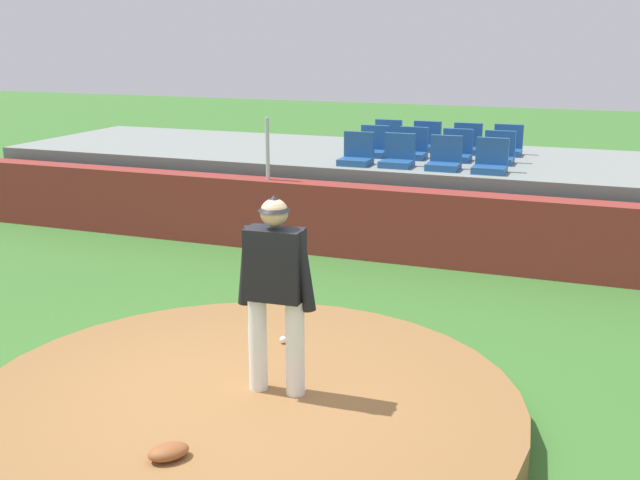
# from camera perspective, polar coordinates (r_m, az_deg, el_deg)

# --- Properties ---
(ground_plane) EXTENTS (60.00, 60.00, 0.00)m
(ground_plane) POSITION_cam_1_polar(r_m,az_deg,el_deg) (6.77, -5.62, -13.34)
(ground_plane) COLOR #3B712D
(pitchers_mound) EXTENTS (4.69, 4.69, 0.26)m
(pitchers_mound) POSITION_cam_1_polar(r_m,az_deg,el_deg) (6.71, -5.65, -12.36)
(pitchers_mound) COLOR olive
(pitchers_mound) RESTS_ON ground_plane
(pitcher) EXTENTS (0.69, 0.28, 1.70)m
(pitcher) POSITION_cam_1_polar(r_m,az_deg,el_deg) (6.34, -3.31, -3.01)
(pitcher) COLOR white
(pitcher) RESTS_ON pitchers_mound
(baseball) EXTENTS (0.07, 0.07, 0.07)m
(baseball) POSITION_cam_1_polar(r_m,az_deg,el_deg) (7.65, -2.72, -7.35)
(baseball) COLOR white
(baseball) RESTS_ON pitchers_mound
(fielding_glove) EXTENTS (0.35, 0.36, 0.11)m
(fielding_glove) POSITION_cam_1_polar(r_m,az_deg,el_deg) (5.82, -11.10, -15.06)
(fielding_glove) COLOR brown
(fielding_glove) RESTS_ON pitchers_mound
(brick_barrier) EXTENTS (15.33, 0.40, 1.06)m
(brick_barrier) POSITION_cam_1_polar(r_m,az_deg,el_deg) (11.17, 6.16, 1.07)
(brick_barrier) COLOR maroon
(brick_barrier) RESTS_ON ground_plane
(fence_post_left) EXTENTS (0.06, 0.06, 0.93)m
(fence_post_left) POSITION_cam_1_polar(r_m,az_deg,el_deg) (11.68, -3.89, 6.73)
(fence_post_left) COLOR silver
(fence_post_left) RESTS_ON brick_barrier
(bleacher_platform) EXTENTS (15.18, 3.53, 1.21)m
(bleacher_platform) POSITION_cam_1_polar(r_m,az_deg,el_deg) (13.27, 8.64, 3.55)
(bleacher_platform) COLOR gray
(bleacher_platform) RESTS_ON ground_plane
(stadium_chair_0) EXTENTS (0.48, 0.44, 0.50)m
(stadium_chair_0) POSITION_cam_1_polar(r_m,az_deg,el_deg) (12.20, 2.74, 6.32)
(stadium_chair_0) COLOR #225494
(stadium_chair_0) RESTS_ON bleacher_platform
(stadium_chair_1) EXTENTS (0.48, 0.44, 0.50)m
(stadium_chair_1) POSITION_cam_1_polar(r_m,az_deg,el_deg) (12.06, 5.77, 6.16)
(stadium_chair_1) COLOR #225494
(stadium_chair_1) RESTS_ON bleacher_platform
(stadium_chair_2) EXTENTS (0.48, 0.44, 0.50)m
(stadium_chair_2) POSITION_cam_1_polar(r_m,az_deg,el_deg) (11.89, 9.16, 5.92)
(stadium_chair_2) COLOR #225494
(stadium_chair_2) RESTS_ON bleacher_platform
(stadium_chair_3) EXTENTS (0.48, 0.44, 0.50)m
(stadium_chair_3) POSITION_cam_1_polar(r_m,az_deg,el_deg) (11.75, 12.46, 5.65)
(stadium_chair_3) COLOR #225494
(stadium_chair_3) RESTS_ON bleacher_platform
(stadium_chair_4) EXTENTS (0.48, 0.44, 0.50)m
(stadium_chair_4) POSITION_cam_1_polar(r_m,az_deg,el_deg) (13.06, 3.94, 6.88)
(stadium_chair_4) COLOR #225494
(stadium_chair_4) RESTS_ON bleacher_platform
(stadium_chair_5) EXTENTS (0.48, 0.44, 0.50)m
(stadium_chair_5) POSITION_cam_1_polar(r_m,az_deg,el_deg) (12.90, 6.80, 6.71)
(stadium_chair_5) COLOR #225494
(stadium_chair_5) RESTS_ON bleacher_platform
(stadium_chair_6) EXTENTS (0.48, 0.44, 0.50)m
(stadium_chair_6) POSITION_cam_1_polar(r_m,az_deg,el_deg) (12.75, 10.01, 6.49)
(stadium_chair_6) COLOR #225494
(stadium_chair_6) RESTS_ON bleacher_platform
(stadium_chair_7) EXTENTS (0.48, 0.44, 0.50)m
(stadium_chair_7) POSITION_cam_1_polar(r_m,az_deg,el_deg) (12.63, 13.02, 6.25)
(stadium_chair_7) COLOR #225494
(stadium_chair_7) RESTS_ON bleacher_platform
(stadium_chair_8) EXTENTS (0.48, 0.44, 0.50)m
(stadium_chair_8) POSITION_cam_1_polar(r_m,az_deg,el_deg) (13.95, 4.94, 7.38)
(stadium_chair_8) COLOR #225494
(stadium_chair_8) RESTS_ON bleacher_platform
(stadium_chair_9) EXTENTS (0.48, 0.44, 0.50)m
(stadium_chair_9) POSITION_cam_1_polar(r_m,az_deg,el_deg) (13.78, 7.81, 7.20)
(stadium_chair_9) COLOR #225494
(stadium_chair_9) RESTS_ON bleacher_platform
(stadium_chair_10) EXTENTS (0.48, 0.44, 0.50)m
(stadium_chair_10) POSITION_cam_1_polar(r_m,az_deg,el_deg) (13.61, 10.75, 6.98)
(stadium_chair_10) COLOR #225494
(stadium_chair_10) RESTS_ON bleacher_platform
(stadium_chair_11) EXTENTS (0.48, 0.44, 0.50)m
(stadium_chair_11) POSITION_cam_1_polar(r_m,az_deg,el_deg) (13.55, 13.63, 6.79)
(stadium_chair_11) COLOR #225494
(stadium_chair_11) RESTS_ON bleacher_platform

